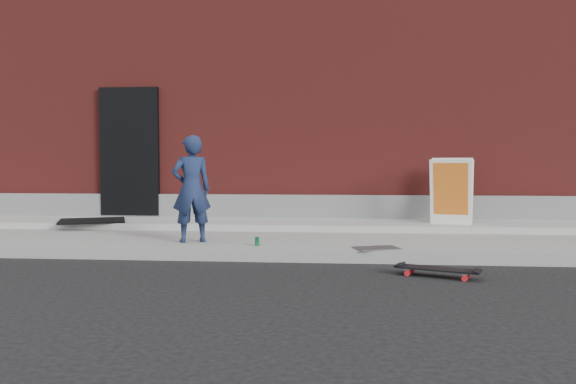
# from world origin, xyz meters

# --- Properties ---
(ground) EXTENTS (80.00, 80.00, 0.00)m
(ground) POSITION_xyz_m (0.00, 0.00, 0.00)
(ground) COLOR black
(ground) RESTS_ON ground
(sidewalk) EXTENTS (20.00, 3.00, 0.15)m
(sidewalk) POSITION_xyz_m (0.00, 1.50, 0.07)
(sidewalk) COLOR slate
(sidewalk) RESTS_ON ground
(apron) EXTENTS (20.00, 1.20, 0.10)m
(apron) POSITION_xyz_m (0.00, 2.40, 0.20)
(apron) COLOR gray
(apron) RESTS_ON sidewalk
(building) EXTENTS (20.00, 8.10, 5.00)m
(building) POSITION_xyz_m (-0.00, 6.99, 2.50)
(building) COLOR maroon
(building) RESTS_ON ground
(child) EXTENTS (0.61, 0.52, 1.42)m
(child) POSITION_xyz_m (-0.87, 0.59, 0.86)
(child) COLOR #182344
(child) RESTS_ON sidewalk
(skateboard) EXTENTS (0.87, 0.52, 0.10)m
(skateboard) POSITION_xyz_m (2.11, -0.71, 0.08)
(skateboard) COLOR red
(skateboard) RESTS_ON ground
(pizza_sign) EXTENTS (0.79, 0.87, 1.03)m
(pizza_sign) POSITION_xyz_m (2.84, 2.26, 0.76)
(pizza_sign) COLOR white
(pizza_sign) RESTS_ON apron
(soda_can) EXTENTS (0.07, 0.07, 0.11)m
(soda_can) POSITION_xyz_m (0.05, 0.33, 0.20)
(soda_can) COLOR #198143
(soda_can) RESTS_ON sidewalk
(doormat) EXTENTS (1.24, 1.14, 0.03)m
(doormat) POSITION_xyz_m (-2.90, 2.05, 0.26)
(doormat) COLOR black
(doormat) RESTS_ON apron
(utility_plate) EXTENTS (0.61, 0.49, 0.02)m
(utility_plate) POSITION_xyz_m (1.54, 0.20, 0.16)
(utility_plate) COLOR #535458
(utility_plate) RESTS_ON sidewalk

